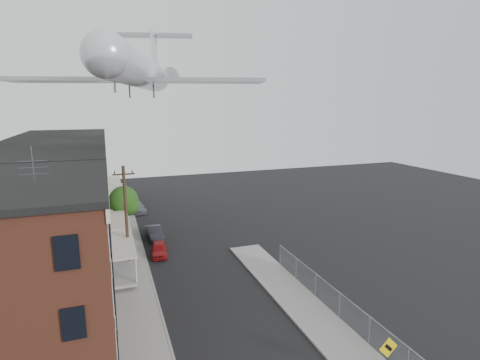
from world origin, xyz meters
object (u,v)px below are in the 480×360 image
(street_tree, at_px, (125,202))
(car_mid, at_px, (155,233))
(car_near, at_px, (159,249))
(car_far, at_px, (137,207))
(warning_sign, at_px, (388,354))
(utility_pole, at_px, (126,216))
(airplane, at_px, (140,71))

(street_tree, bearing_deg, car_mid, -52.94)
(car_near, relative_size, car_far, 0.78)
(street_tree, distance_m, car_mid, 5.24)
(warning_sign, height_order, car_near, warning_sign)
(car_mid, bearing_deg, utility_pole, -118.80)
(street_tree, xyz_separation_m, car_far, (1.77, 7.85, -2.79))
(warning_sign, height_order, street_tree, street_tree)
(car_far, distance_m, airplane, 21.11)
(utility_pole, xyz_separation_m, street_tree, (0.33, 9.92, -1.22))
(street_tree, bearing_deg, car_far, 77.33)
(car_near, distance_m, car_mid, 4.50)
(street_tree, height_order, airplane, airplane)
(car_near, height_order, car_far, car_far)
(street_tree, xyz_separation_m, airplane, (1.83, -5.52, 13.55))
(warning_sign, xyz_separation_m, car_far, (-9.11, 36.80, -1.22))
(utility_pole, bearing_deg, airplane, 63.87)
(car_mid, relative_size, car_far, 0.90)
(car_mid, distance_m, car_far, 11.43)
(airplane, bearing_deg, street_tree, 108.40)
(car_near, bearing_deg, street_tree, 114.10)
(car_far, bearing_deg, warning_sign, -82.83)
(warning_sign, xyz_separation_m, car_mid, (-8.19, 25.40, -1.21))
(car_mid, relative_size, airplane, 0.16)
(utility_pole, bearing_deg, car_mid, 64.75)
(street_tree, xyz_separation_m, car_mid, (2.68, -3.55, -2.77))
(airplane, bearing_deg, car_far, 90.30)
(utility_pole, distance_m, street_tree, 10.00)
(car_mid, bearing_deg, car_near, -95.59)
(street_tree, bearing_deg, warning_sign, -69.42)
(car_near, xyz_separation_m, airplane, (-0.68, 2.53, 16.39))
(warning_sign, xyz_separation_m, car_near, (-8.35, 20.90, -1.28))
(car_mid, height_order, airplane, airplane)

